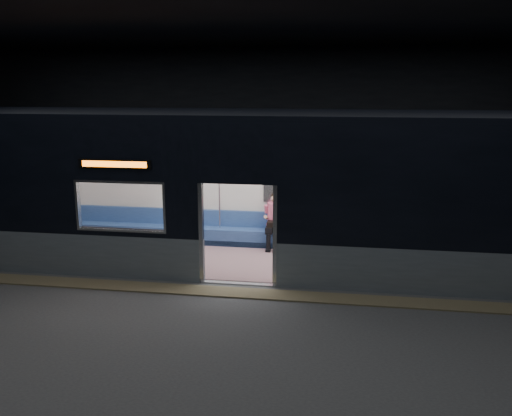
# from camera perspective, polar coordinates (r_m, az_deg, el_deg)

# --- Properties ---
(station_floor) EXTENTS (24.00, 14.00, 0.01)m
(station_floor) POSITION_cam_1_polar(r_m,az_deg,el_deg) (10.06, -3.01, -10.13)
(station_floor) COLOR #47494C
(station_floor) RESTS_ON ground
(station_envelope) EXTENTS (24.00, 14.00, 5.00)m
(station_envelope) POSITION_cam_1_polar(r_m,az_deg,el_deg) (9.25, -3.29, 11.25)
(station_envelope) COLOR black
(station_envelope) RESTS_ON station_floor
(tactile_strip) EXTENTS (22.80, 0.50, 0.03)m
(tactile_strip) POSITION_cam_1_polar(r_m,az_deg,el_deg) (10.55, -2.40, -8.88)
(tactile_strip) COLOR #8C7F59
(tactile_strip) RESTS_ON station_floor
(metro_car) EXTENTS (18.00, 3.04, 3.35)m
(metro_car) POSITION_cam_1_polar(r_m,az_deg,el_deg) (11.93, -0.62, 2.88)
(metro_car) COLOR gray
(metro_car) RESTS_ON station_floor
(passenger) EXTENTS (0.42, 0.69, 1.34)m
(passenger) POSITION_cam_1_polar(r_m,az_deg,el_deg) (13.07, 1.97, -0.99)
(passenger) COLOR black
(passenger) RESTS_ON metro_car
(handbag) EXTENTS (0.34, 0.32, 0.14)m
(handbag) POSITION_cam_1_polar(r_m,az_deg,el_deg) (12.89, 1.80, -1.71)
(handbag) COLOR black
(handbag) RESTS_ON passenger
(transit_map) EXTENTS (0.97, 0.03, 0.63)m
(transit_map) POSITION_cam_1_polar(r_m,az_deg,el_deg) (13.20, 3.10, 2.15)
(transit_map) COLOR white
(transit_map) RESTS_ON metro_car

